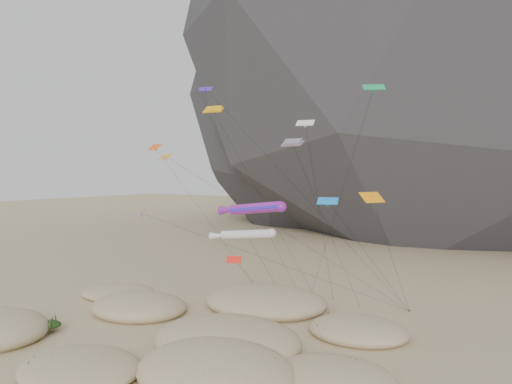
% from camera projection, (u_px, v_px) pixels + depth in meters
% --- Properties ---
extents(ground, '(500.00, 500.00, 0.00)m').
position_uv_depth(ground, '(171.00, 349.00, 48.18)').
color(ground, '#CCB789').
rests_on(ground, ground).
extents(dunes, '(47.82, 38.25, 4.07)m').
position_uv_depth(dunes, '(187.00, 329.00, 52.01)').
color(dunes, '#CCB789').
rests_on(dunes, ground).
extents(dune_grass, '(40.73, 29.87, 1.48)m').
position_uv_depth(dune_grass, '(189.00, 329.00, 51.81)').
color(dune_grass, black).
rests_on(dune_grass, ground).
extents(kite_stakes, '(26.44, 6.69, 0.30)m').
position_uv_depth(kite_stakes, '(301.00, 298.00, 67.25)').
color(kite_stakes, '#3F2D1E').
rests_on(kite_stakes, ground).
extents(rainbow_tube_kite, '(7.84, 17.70, 14.27)m').
position_uv_depth(rainbow_tube_kite, '(254.00, 208.00, 51.48)').
color(rainbow_tube_kite, '#FF1A50').
rests_on(rainbow_tube_kite, ground).
extents(white_tube_kite, '(7.43, 15.29, 11.13)m').
position_uv_depth(white_tube_kite, '(244.00, 234.00, 54.12)').
color(white_tube_kite, silver).
rests_on(white_tube_kite, ground).
extents(orange_parafoil, '(12.72, 8.71, 25.94)m').
position_uv_depth(orange_parafoil, '(214.00, 112.00, 65.89)').
color(orange_parafoil, '#FFAD0D').
rests_on(orange_parafoil, ground).
extents(multi_parafoil, '(3.27, 14.63, 20.64)m').
position_uv_depth(multi_parafoil, '(294.00, 145.00, 51.58)').
color(multi_parafoil, red).
rests_on(multi_parafoil, ground).
extents(delta_kites, '(31.57, 21.90, 27.62)m').
position_uv_depth(delta_kites, '(255.00, 172.00, 55.26)').
color(delta_kites, silver).
rests_on(delta_kites, ground).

